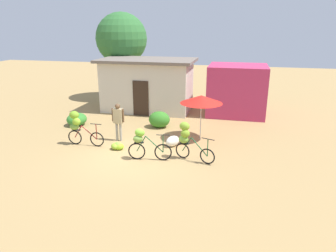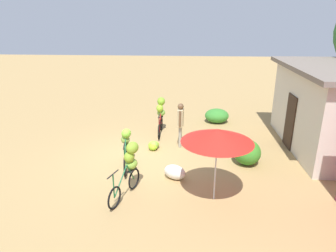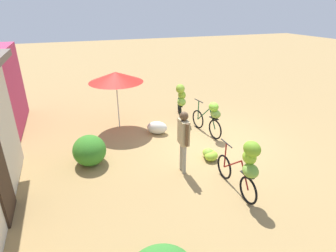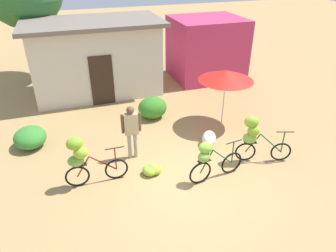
{
  "view_description": "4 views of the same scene",
  "coord_description": "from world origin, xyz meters",
  "px_view_note": "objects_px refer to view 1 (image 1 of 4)",
  "views": [
    {
      "loc": [
        3.86,
        -10.66,
        4.91
      ],
      "look_at": [
        1.13,
        1.03,
        1.01
      ],
      "focal_mm": 33.12,
      "sensor_mm": 36.0,
      "label": 1
    },
    {
      "loc": [
        9.46,
        1.75,
        4.66
      ],
      "look_at": [
        -0.14,
        1.1,
        1.2
      ],
      "focal_mm": 32.47,
      "sensor_mm": 36.0,
      "label": 2
    },
    {
      "loc": [
        -6.95,
        4.02,
        4.08
      ],
      "look_at": [
        0.08,
        1.43,
        0.77
      ],
      "focal_mm": 29.27,
      "sensor_mm": 36.0,
      "label": 3
    },
    {
      "loc": [
        -2.67,
        -6.2,
        5.47
      ],
      "look_at": [
        -0.05,
        1.66,
        0.78
      ],
      "focal_mm": 33.15,
      "sensor_mm": 36.0,
      "label": 4
    }
  ],
  "objects_px": {
    "building_low": "(148,85)",
    "bicycle_leftmost": "(78,125)",
    "banana_pile_on_ground": "(118,146)",
    "tree_behind_building": "(121,39)",
    "shop_pink": "(237,90)",
    "bicycle_center_loaded": "(187,138)",
    "produce_sack": "(173,141)",
    "person_vendor": "(118,118)",
    "bicycle_near_pile": "(144,142)",
    "market_umbrella": "(201,99)"
  },
  "relations": [
    {
      "from": "building_low",
      "to": "bicycle_leftmost",
      "type": "height_order",
      "value": "building_low"
    },
    {
      "from": "building_low",
      "to": "bicycle_leftmost",
      "type": "distance_m",
      "value": 6.46
    },
    {
      "from": "bicycle_leftmost",
      "to": "banana_pile_on_ground",
      "type": "distance_m",
      "value": 1.94
    },
    {
      "from": "tree_behind_building",
      "to": "shop_pink",
      "type": "bearing_deg",
      "value": -16.68
    },
    {
      "from": "bicycle_center_loaded",
      "to": "produce_sack",
      "type": "height_order",
      "value": "bicycle_center_loaded"
    },
    {
      "from": "shop_pink",
      "to": "banana_pile_on_ground",
      "type": "relative_size",
      "value": 4.76
    },
    {
      "from": "person_vendor",
      "to": "shop_pink",
      "type": "bearing_deg",
      "value": 49.04
    },
    {
      "from": "tree_behind_building",
      "to": "produce_sack",
      "type": "height_order",
      "value": "tree_behind_building"
    },
    {
      "from": "banana_pile_on_ground",
      "to": "produce_sack",
      "type": "distance_m",
      "value": 2.33
    },
    {
      "from": "bicycle_center_loaded",
      "to": "person_vendor",
      "type": "distance_m",
      "value": 3.55
    },
    {
      "from": "building_low",
      "to": "produce_sack",
      "type": "distance_m",
      "value": 6.31
    },
    {
      "from": "shop_pink",
      "to": "produce_sack",
      "type": "relative_size",
      "value": 4.57
    },
    {
      "from": "building_low",
      "to": "bicycle_center_loaded",
      "type": "bearing_deg",
      "value": -62.07
    },
    {
      "from": "bicycle_near_pile",
      "to": "person_vendor",
      "type": "bearing_deg",
      "value": 134.71
    },
    {
      "from": "bicycle_leftmost",
      "to": "shop_pink",
      "type": "bearing_deg",
      "value": 45.68
    },
    {
      "from": "bicycle_center_loaded",
      "to": "market_umbrella",
      "type": "bearing_deg",
      "value": 84.98
    },
    {
      "from": "bicycle_leftmost",
      "to": "bicycle_near_pile",
      "type": "height_order",
      "value": "bicycle_leftmost"
    },
    {
      "from": "banana_pile_on_ground",
      "to": "person_vendor",
      "type": "relative_size",
      "value": 0.4
    },
    {
      "from": "market_umbrella",
      "to": "produce_sack",
      "type": "xyz_separation_m",
      "value": [
        -1.03,
        -1.11,
        -1.63
      ]
    },
    {
      "from": "market_umbrella",
      "to": "building_low",
      "type": "bearing_deg",
      "value": 130.56
    },
    {
      "from": "shop_pink",
      "to": "person_vendor",
      "type": "distance_m",
      "value": 7.55
    },
    {
      "from": "building_low",
      "to": "shop_pink",
      "type": "bearing_deg",
      "value": 2.83
    },
    {
      "from": "building_low",
      "to": "market_umbrella",
      "type": "distance_m",
      "value": 5.82
    },
    {
      "from": "shop_pink",
      "to": "tree_behind_building",
      "type": "xyz_separation_m",
      "value": [
        -7.76,
        2.33,
        2.64
      ]
    },
    {
      "from": "building_low",
      "to": "bicycle_leftmost",
      "type": "relative_size",
      "value": 3.35
    },
    {
      "from": "produce_sack",
      "to": "bicycle_center_loaded",
      "type": "bearing_deg",
      "value": -55.8
    },
    {
      "from": "bicycle_leftmost",
      "to": "bicycle_center_loaded",
      "type": "bearing_deg",
      "value": -5.15
    },
    {
      "from": "shop_pink",
      "to": "person_vendor",
      "type": "height_order",
      "value": "shop_pink"
    },
    {
      "from": "produce_sack",
      "to": "person_vendor",
      "type": "relative_size",
      "value": 0.41
    },
    {
      "from": "bicycle_near_pile",
      "to": "person_vendor",
      "type": "height_order",
      "value": "person_vendor"
    },
    {
      "from": "shop_pink",
      "to": "produce_sack",
      "type": "height_order",
      "value": "shop_pink"
    },
    {
      "from": "building_low",
      "to": "banana_pile_on_ground",
      "type": "bearing_deg",
      "value": -84.68
    },
    {
      "from": "market_umbrella",
      "to": "tree_behind_building",
      "type": "bearing_deg",
      "value": 132.09
    },
    {
      "from": "building_low",
      "to": "person_vendor",
      "type": "xyz_separation_m",
      "value": [
        0.28,
        -5.44,
        -0.51
      ]
    },
    {
      "from": "tree_behind_building",
      "to": "banana_pile_on_ground",
      "type": "height_order",
      "value": "tree_behind_building"
    },
    {
      "from": "building_low",
      "to": "bicycle_near_pile",
      "type": "relative_size",
      "value": 3.34
    },
    {
      "from": "tree_behind_building",
      "to": "market_umbrella",
      "type": "distance_m",
      "value": 9.68
    },
    {
      "from": "market_umbrella",
      "to": "bicycle_near_pile",
      "type": "xyz_separation_m",
      "value": [
        -1.79,
        -2.75,
        -1.13
      ]
    },
    {
      "from": "bicycle_leftmost",
      "to": "produce_sack",
      "type": "distance_m",
      "value": 4.08
    },
    {
      "from": "bicycle_near_pile",
      "to": "bicycle_center_loaded",
      "type": "distance_m",
      "value": 1.65
    },
    {
      "from": "shop_pink",
      "to": "market_umbrella",
      "type": "bearing_deg",
      "value": -107.15
    },
    {
      "from": "bicycle_leftmost",
      "to": "person_vendor",
      "type": "distance_m",
      "value": 1.72
    },
    {
      "from": "market_umbrella",
      "to": "bicycle_center_loaded",
      "type": "relative_size",
      "value": 1.28
    },
    {
      "from": "bicycle_center_loaded",
      "to": "person_vendor",
      "type": "xyz_separation_m",
      "value": [
        -3.3,
        1.3,
        0.18
      ]
    },
    {
      "from": "produce_sack",
      "to": "bicycle_leftmost",
      "type": "bearing_deg",
      "value": -168.77
    },
    {
      "from": "shop_pink",
      "to": "bicycle_leftmost",
      "type": "height_order",
      "value": "shop_pink"
    },
    {
      "from": "shop_pink",
      "to": "tree_behind_building",
      "type": "height_order",
      "value": "tree_behind_building"
    },
    {
      "from": "bicycle_leftmost",
      "to": "produce_sack",
      "type": "bearing_deg",
      "value": 11.23
    },
    {
      "from": "shop_pink",
      "to": "market_umbrella",
      "type": "distance_m",
      "value": 4.91
    },
    {
      "from": "shop_pink",
      "to": "bicycle_leftmost",
      "type": "relative_size",
      "value": 1.92
    }
  ]
}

